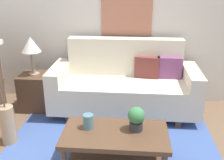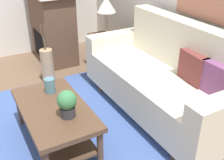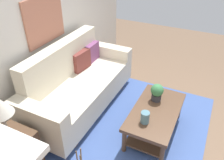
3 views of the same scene
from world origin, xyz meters
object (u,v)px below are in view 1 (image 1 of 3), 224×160
Objects in this scene: throw_pillow_maroon at (147,67)px; potted_plant_tabletop at (136,118)px; table_lamp at (31,46)px; floor_vase at (8,125)px; side_table at (36,91)px; couch at (124,85)px; throw_pillow_plum at (169,68)px; framed_painting at (127,14)px; tabletop_vase at (88,121)px; coffee_table at (115,142)px.

throw_pillow_maroon is 1.36m from potted_plant_tabletop.
floor_vase is (-0.02, -0.95, -0.75)m from table_lamp.
side_table is 0.71m from table_lamp.
couch is 3.78× the size of side_table.
throw_pillow_plum is 1.04m from framed_painting.
potted_plant_tabletop is (-0.48, -1.35, -0.11)m from throw_pillow_plum.
table_lamp is 1.50m from framed_painting.
floor_vase is at bearing 170.12° from potted_plant_tabletop.
couch is 8.09× the size of potted_plant_tabletop.
throw_pillow_maroon is 1.51m from tabletop_vase.
table_lamp is at bearing -180.00° from couch.
floor_vase is 0.64× the size of framed_painting.
potted_plant_tabletop is 2.00m from table_lamp.
potted_plant_tabletop is at bearing -38.53° from table_lamp.
couch is 1.08m from framed_painting.
couch is 5.89× the size of throw_pillow_maroon.
throw_pillow_maroon is 1.00× the size of throw_pillow_plum.
framed_painting is at bearing 95.80° from potted_plant_tabletop.
floor_vase is at bearing -152.06° from throw_pillow_plum.
throw_pillow_plum is 2.28× the size of tabletop_vase.
throw_pillow_plum is 0.47× the size of framed_painting.
potted_plant_tabletop is 0.47× the size of side_table.
side_table is at bearing -176.40° from throw_pillow_plum.
couch reaches higher than floor_vase.
throw_pillow_maroon reaches higher than side_table.
throw_pillow_maroon is at bearing 75.34° from coffee_table.
throw_pillow_maroon is at bearing -46.23° from framed_painting.
coffee_table is at bearing -91.91° from couch.
side_table is (-1.03, 1.22, -0.23)m from tabletop_vase.
throw_pillow_maroon is 2.28× the size of tabletop_vase.
potted_plant_tabletop is at bearing 17.21° from coffee_table.
framed_painting reaches higher than table_lamp.
tabletop_vase is 1.94m from framed_painting.
table_lamp is (-1.32, 1.29, 0.68)m from coffee_table.
throw_pillow_plum reaches higher than side_table.
throw_pillow_maroon reaches higher than floor_vase.
couch is at bearing 34.61° from floor_vase.
potted_plant_tabletop is at bearing 0.43° from tabletop_vase.
throw_pillow_plum is 1.62m from coffee_table.
side_table is 1.13× the size of floor_vase.
coffee_table is (-0.37, -1.41, -0.37)m from throw_pillow_maroon.
tabletop_vase is at bearing -49.98° from table_lamp.
throw_pillow_maroon is at bearing 4.29° from side_table.
framed_painting is at bearing 152.44° from throw_pillow_plum.
framed_painting reaches higher than coffee_table.
potted_plant_tabletop is at bearing -109.70° from throw_pillow_plum.
framed_painting is (0.33, 1.69, 0.90)m from tabletop_vase.
table_lamp is at bearing 0.00° from side_table.
potted_plant_tabletop is at bearing -81.99° from couch.
potted_plant_tabletop reaches higher than floor_vase.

